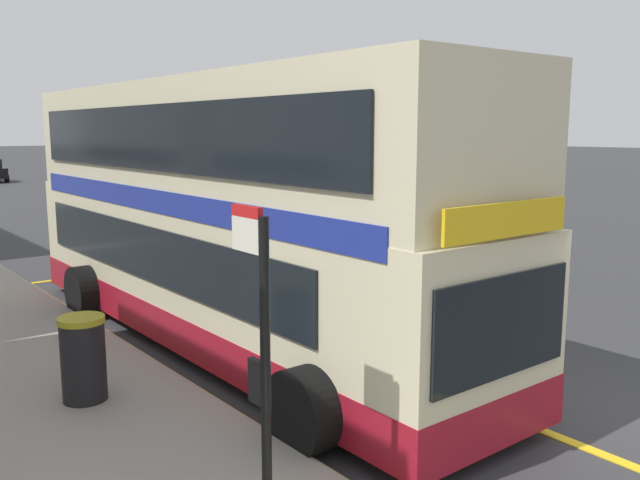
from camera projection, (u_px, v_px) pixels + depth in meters
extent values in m
plane|color=#333335|center=(2.00, 204.00, 33.26)|extent=(260.00, 260.00, 0.00)
cube|color=beige|center=(225.00, 265.00, 11.40)|extent=(2.45, 11.33, 2.30)
cube|color=beige|center=(222.00, 140.00, 11.06)|extent=(2.42, 11.11, 1.90)
cube|color=maroon|center=(226.00, 313.00, 11.54)|extent=(2.47, 11.35, 0.60)
cube|color=navy|center=(223.00, 196.00, 11.21)|extent=(2.48, 10.43, 0.36)
cube|color=black|center=(145.00, 252.00, 10.90)|extent=(0.04, 9.07, 0.90)
cube|color=black|center=(151.00, 138.00, 10.29)|extent=(0.04, 9.97, 1.00)
cube|color=black|center=(503.00, 327.00, 6.96)|extent=(2.16, 0.04, 1.10)
cube|color=yellow|center=(508.00, 220.00, 6.78)|extent=(1.96, 0.04, 0.36)
cylinder|color=black|center=(309.00, 409.00, 7.58)|extent=(0.56, 1.00, 1.00)
cylinder|color=black|center=(461.00, 360.00, 9.18)|extent=(0.56, 1.00, 1.00)
cylinder|color=black|center=(87.00, 291.00, 13.15)|extent=(0.56, 1.00, 1.00)
cylinder|color=black|center=(206.00, 273.00, 14.76)|extent=(0.56, 1.00, 1.00)
cube|color=gold|center=(156.00, 364.00, 10.45)|extent=(0.16, 14.33, 0.01)
cube|color=gold|center=(295.00, 333.00, 12.09)|extent=(0.16, 14.33, 0.01)
cube|color=gold|center=(84.00, 276.00, 16.76)|extent=(2.84, 0.16, 0.01)
cylinder|color=black|center=(266.00, 377.00, 5.74)|extent=(0.09, 0.09, 2.77)
cube|color=silver|center=(247.00, 235.00, 5.75)|extent=(0.05, 0.42, 0.30)
cube|color=red|center=(247.00, 211.00, 5.71)|extent=(0.05, 0.42, 0.10)
cube|color=black|center=(259.00, 383.00, 5.84)|extent=(0.06, 0.28, 0.40)
cylinder|color=black|center=(7.00, 178.00, 46.75)|extent=(0.22, 0.60, 0.60)
cylinder|color=black|center=(83.00, 362.00, 8.67)|extent=(0.56, 0.56, 1.04)
cylinder|color=#A5991E|center=(81.00, 320.00, 8.58)|extent=(0.59, 0.59, 0.08)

